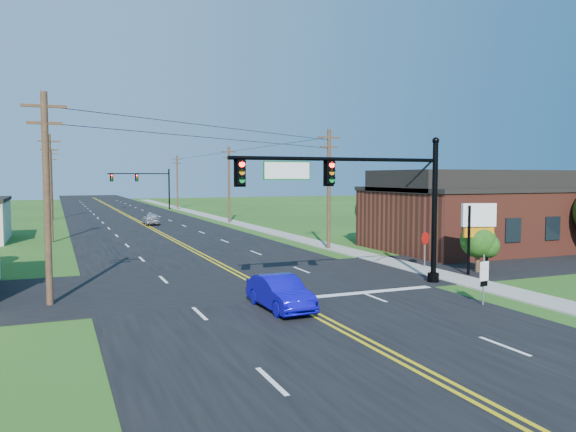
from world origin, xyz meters
name	(u,v)px	position (x,y,z in m)	size (l,w,h in m)	color
ground	(364,345)	(0.00, 0.00, 0.00)	(260.00, 260.00, 0.00)	#214A15
road_main	(142,224)	(0.00, 50.00, 0.02)	(16.00, 220.00, 0.04)	black
road_cross	(247,281)	(0.00, 12.00, 0.02)	(70.00, 10.00, 0.04)	black
sidewalk	(257,228)	(10.50, 40.00, 0.04)	(2.00, 160.00, 0.08)	gray
signal_mast_main	(359,192)	(4.34, 8.00, 4.75)	(11.30, 0.60, 7.48)	black
signal_mast_far	(143,182)	(4.44, 80.00, 4.55)	(10.98, 0.60, 7.48)	black
brick_building	(473,218)	(20.00, 18.00, 2.35)	(14.20, 11.20, 4.70)	maroon
utility_pole_left_a	(47,195)	(-9.50, 10.00, 4.72)	(1.80, 0.28, 9.00)	#382319
utility_pole_left_b	(50,186)	(-9.50, 35.00, 4.72)	(1.80, 0.28, 9.00)	#382319
utility_pole_left_c	(52,183)	(-9.50, 62.00, 4.72)	(1.80, 0.28, 9.00)	#382319
utility_pole_right_a	(329,187)	(9.80, 22.00, 4.72)	(1.80, 0.28, 9.00)	#382319
utility_pole_right_b	(229,183)	(9.80, 48.00, 4.72)	(1.80, 0.28, 9.00)	#382319
utility_pole_right_c	(177,181)	(9.80, 78.00, 4.72)	(1.80, 0.28, 9.00)	#382319
tree_right_back	(372,210)	(16.00, 26.00, 2.60)	(3.00, 3.00, 4.10)	#382319
shrub_corner	(478,240)	(13.00, 9.50, 1.85)	(2.00, 2.00, 2.86)	#382319
blue_car	(280,294)	(-0.77, 5.45, 0.69)	(1.46, 4.19, 1.38)	#0D08B4
distant_car	(151,219)	(0.84, 48.96, 0.68)	(1.61, 4.01, 1.37)	#A2A2A6
route_sign	(484,276)	(7.50, 2.87, 1.28)	(0.54, 0.14, 2.19)	slate
stop_sign	(425,242)	(11.20, 11.98, 1.58)	(0.75, 0.29, 2.19)	slate
pylon_sign	(479,223)	(12.57, 9.00, 2.92)	(1.95, 0.77, 4.00)	black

